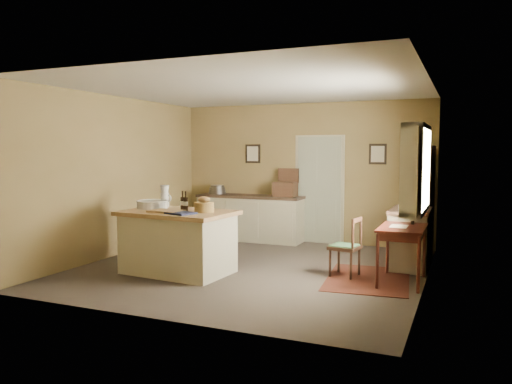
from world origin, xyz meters
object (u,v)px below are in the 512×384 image
writing_desk (402,233)px  right_cabinet (410,237)px  shelving_unit (426,202)px  sideboard (251,216)px  work_island (178,240)px  desk_chair (345,247)px

writing_desk → right_cabinet: 1.02m
shelving_unit → right_cabinet: bearing=-99.9°
right_cabinet → shelving_unit: shelving_unit is taller
writing_desk → right_cabinet: right_cabinet is taller
sideboard → right_cabinet: sideboard is taller
work_island → desk_chair: work_island is taller
desk_chair → right_cabinet: (0.79, 0.95, 0.04)m
sideboard → right_cabinet: 3.39m
shelving_unit → desk_chair: bearing=-117.4°
right_cabinet → sideboard: bearing=159.7°
sideboard → desk_chair: size_ratio=2.60×
desk_chair → writing_desk: bearing=5.8°
desk_chair → right_cabinet: size_ratio=0.80×
work_island → right_cabinet: work_island is taller
desk_chair → right_cabinet: bearing=59.5°
work_island → desk_chair: bearing=22.5°
desk_chair → work_island: bearing=-152.8°
sideboard → right_cabinet: (3.18, -1.17, -0.02)m
sideboard → shelving_unit: (3.32, -0.31, 0.45)m
sideboard → writing_desk: bearing=-34.4°
right_cabinet → shelving_unit: (0.15, 0.86, 0.47)m
desk_chair → sideboard: bearing=147.5°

